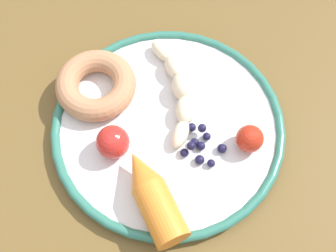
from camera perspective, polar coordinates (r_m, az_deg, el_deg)
The scene contains 9 objects.
ground_plane at distance 1.34m, azimuth -2.27°, elevation -13.51°, with size 6.00×6.00×0.00m, color #2E4137.
dining_table at distance 0.72m, azimuth -4.14°, elevation -1.97°, with size 1.00×0.73×0.77m.
plate at distance 0.59m, azimuth 0.00°, elevation -0.12°, with size 0.30×0.30×0.02m.
banana at distance 0.60m, azimuth 1.34°, elevation 4.74°, with size 0.17×0.08×0.03m.
carrot_orange at distance 0.53m, azimuth -1.96°, elevation -8.70°, with size 0.12×0.05×0.04m.
donut at distance 0.61m, azimuth -9.03°, elevation 5.10°, with size 0.11×0.11×0.03m, color tan.
blueberry_pile at distance 0.57m, azimuth 3.91°, elevation -2.32°, with size 0.06×0.06×0.02m.
tomato_near at distance 0.57m, azimuth 10.20°, elevation -1.57°, with size 0.03×0.03×0.03m, color red.
tomato_mid at distance 0.56m, azimuth -6.94°, elevation -2.01°, with size 0.04×0.04×0.04m, color red.
Camera 1 is at (0.28, -0.09, 1.31)m, focal length 48.66 mm.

